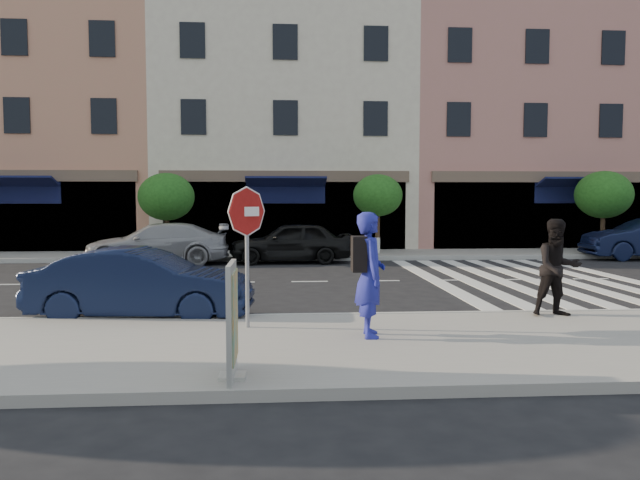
{
  "coord_description": "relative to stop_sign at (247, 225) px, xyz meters",
  "views": [
    {
      "loc": [
        -0.93,
        -12.95,
        2.34
      ],
      "look_at": [
        0.03,
        0.4,
        1.4
      ],
      "focal_mm": 35.0,
      "sensor_mm": 36.0,
      "label": 1
    }
  ],
  "objects": [
    {
      "name": "car_far_left",
      "position": [
        -3.58,
        11.29,
        -1.16
      ],
      "size": [
        5.05,
        2.39,
        1.42
      ],
      "primitive_type": "imported",
      "rotation": [
        0.0,
        0.0,
        -1.49
      ],
      "color": "#95959A",
      "rests_on": "ground"
    },
    {
      "name": "building_east_mid",
      "position": [
        12.9,
        19.59,
        4.63
      ],
      "size": [
        13.0,
        9.0,
        13.0
      ],
      "primitive_type": "cube",
      "color": "#B5746B",
      "rests_on": "ground"
    },
    {
      "name": "car_near_mid",
      "position": [
        -2.07,
        1.59,
        -1.19
      ],
      "size": [
        4.23,
        1.79,
        1.36
      ],
      "primitive_type": "imported",
      "rotation": [
        0.0,
        0.0,
        1.48
      ],
      "color": "black",
      "rests_on": "ground"
    },
    {
      "name": "poster_board",
      "position": [
        -0.05,
        -2.91,
        -1.05
      ],
      "size": [
        0.33,
        0.92,
        1.4
      ],
      "rotation": [
        0.0,
        0.0,
        -0.01
      ],
      "color": "beige",
      "rests_on": "sidewalk_near"
    },
    {
      "name": "car_far_mid",
      "position": [
        1.01,
        11.51,
        -1.15
      ],
      "size": [
        4.3,
        1.8,
        1.45
      ],
      "primitive_type": "imported",
      "rotation": [
        0.0,
        0.0,
        -1.55
      ],
      "color": "black",
      "rests_on": "ground"
    },
    {
      "name": "street_tree_wb",
      "position": [
        -3.6,
        13.39,
        0.43
      ],
      "size": [
        2.1,
        2.1,
        3.06
      ],
      "color": "#473323",
      "rests_on": "sidewalk_far"
    },
    {
      "name": "building_west_mid",
      "position": [
        -9.6,
        19.59,
        5.13
      ],
      "size": [
        10.0,
        9.0,
        14.0
      ],
      "primitive_type": "cube",
      "color": "tan",
      "rests_on": "ground"
    },
    {
      "name": "street_tree_c",
      "position": [
        4.4,
        13.39,
        0.48
      ],
      "size": [
        1.9,
        1.9,
        3.04
      ],
      "color": "#473323",
      "rests_on": "sidewalk_far"
    },
    {
      "name": "stop_sign",
      "position": [
        0.0,
        0.0,
        0.0
      ],
      "size": [
        0.77,
        0.36,
        2.36
      ],
      "rotation": [
        0.0,
        0.0,
        0.41
      ],
      "color": "gray",
      "rests_on": "sidewalk_near"
    },
    {
      "name": "photographer",
      "position": [
        1.94,
        -0.8,
        -0.75
      ],
      "size": [
        0.48,
        0.72,
        1.95
      ],
      "primitive_type": "imported",
      "rotation": [
        0.0,
        0.0,
        1.55
      ],
      "color": "navy",
      "rests_on": "sidewalk_near"
    },
    {
      "name": "building_centre",
      "position": [
        0.9,
        19.59,
        3.63
      ],
      "size": [
        11.0,
        9.0,
        11.0
      ],
      "primitive_type": "cube",
      "color": "beige",
      "rests_on": "ground"
    },
    {
      "name": "ground",
      "position": [
        1.4,
        2.59,
        -1.87
      ],
      "size": [
        120.0,
        120.0,
        0.0
      ],
      "primitive_type": "plane",
      "color": "black",
      "rests_on": "ground"
    },
    {
      "name": "sidewalk_near",
      "position": [
        1.4,
        -1.16,
        -1.8
      ],
      "size": [
        60.0,
        4.5,
        0.15
      ],
      "primitive_type": "cube",
      "color": "gray",
      "rests_on": "ground"
    },
    {
      "name": "sidewalk_far",
      "position": [
        1.4,
        13.59,
        -1.8
      ],
      "size": [
        60.0,
        3.0,
        0.15
      ],
      "primitive_type": "cube",
      "color": "gray",
      "rests_on": "ground"
    },
    {
      "name": "walker",
      "position": [
        5.61,
        0.59,
        -0.83
      ],
      "size": [
        0.88,
        0.7,
        1.78
      ],
      "primitive_type": "imported",
      "rotation": [
        0.0,
        0.0,
        0.03
      ],
      "color": "black",
      "rests_on": "sidewalk_near"
    },
    {
      "name": "street_tree_ea",
      "position": [
        13.4,
        13.39,
        0.52
      ],
      "size": [
        2.2,
        2.2,
        3.19
      ],
      "color": "#473323",
      "rests_on": "sidewalk_far"
    }
  ]
}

